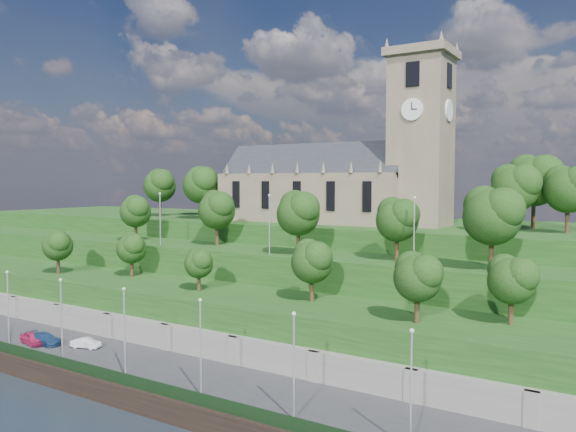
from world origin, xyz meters
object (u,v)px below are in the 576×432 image
Objects in this scene: car_middle at (86,343)px; car_right at (44,339)px; car_left at (33,338)px; church at (341,176)px.

car_right is (-5.54, -1.74, 0.11)m from car_middle.
car_left is 7.21m from car_middle.
church is 49.62m from car_right.
car_left is 1.19× the size of car_middle.
church is 9.00× the size of car_left.
car_middle is at bearing -77.09° from car_right.
car_left reaches higher than car_middle.
car_right is at bearing -115.59° from church.
car_right is at bearing -53.20° from car_left.
car_middle is (-14.11, -39.29, -19.93)m from church.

